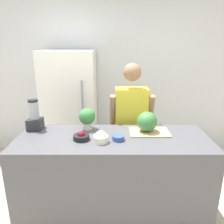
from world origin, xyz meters
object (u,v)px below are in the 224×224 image
Objects in this scene: bowl_cherries at (80,137)px; potted_plant at (86,117)px; watermelon at (146,122)px; bowl_small_blue at (117,138)px; refrigerator at (70,108)px; blender at (33,117)px; person at (130,127)px; bowl_cream at (100,138)px.

potted_plant is (0.03, 0.28, 0.10)m from bowl_cherries.
watermelon is 1.83× the size of bowl_small_blue.
bowl_cherries is at bearing -95.89° from potted_plant.
bowl_cherries is 0.30m from potted_plant.
refrigerator is 1.18m from potted_plant.
bowl_small_blue is at bearing -17.80° from blender.
watermelon is 0.63m from potted_plant.
person is at bearing -40.75° from refrigerator.
bowl_cherries is (-0.65, -0.19, -0.09)m from watermelon.
bowl_small_blue is (-0.17, -0.62, 0.14)m from person.
bowl_cherries is 1.12× the size of bowl_cream.
person is at bearing 17.75° from blender.
refrigerator is 1.54m from bowl_cream.
person is 10.40× the size of bowl_cherries.
refrigerator reaches higher than blender.
potted_plant is at bearing 0.57° from blender.
person is 0.65m from potted_plant.
potted_plant is (-0.50, -0.33, 0.24)m from person.
person is 0.77m from bowl_cream.
refrigerator reaches higher than person.
watermelon is 1.19m from blender.
bowl_cream is at bearing -17.01° from bowl_cherries.
blender reaches higher than bowl_cream.
bowl_small_blue is at bearing 15.49° from bowl_cream.
watermelon reaches higher than bowl_small_blue.
refrigerator reaches higher than bowl_cherries.
potted_plant is (0.39, -1.10, 0.20)m from refrigerator.
watermelon is (1.01, -1.19, 0.19)m from refrigerator.
watermelon is at bearing -8.32° from potted_plant.
bowl_cherries reaches higher than bowl_small_blue.
blender is (-1.18, 0.09, 0.02)m from watermelon.
blender is at bearing -98.84° from refrigerator.
refrigerator is at bearing 139.25° from person.
bowl_cream is at bearing -64.31° from potted_plant.
person is (0.89, -0.76, -0.04)m from refrigerator.
refrigerator reaches higher than potted_plant.
watermelon is 0.89× the size of potted_plant.
refrigerator is at bearing 117.18° from bowl_small_blue.
potted_plant is at bearing -70.56° from refrigerator.
blender reaches higher than watermelon.
potted_plant is (-0.32, 0.29, 0.11)m from bowl_small_blue.
refrigerator is at bearing 104.63° from bowl_cherries.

